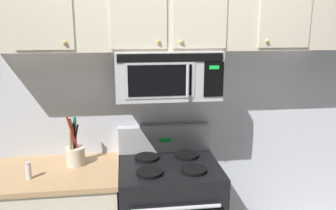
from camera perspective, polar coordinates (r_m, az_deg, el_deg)
The scene contains 5 objects.
back_wall at distance 2.84m, azimuth -0.80°, elevation 1.41°, with size 5.20×0.10×2.70m, color silver.
over_range_microwave at distance 2.56m, azimuth -0.16°, elevation 5.17°, with size 0.76×0.43×0.35m.
upper_cabinets at distance 2.56m, azimuth -0.25°, elevation 15.27°, with size 2.50×0.36×0.55m.
utensil_crock_cream at distance 2.69m, azimuth -15.18°, elevation -7.59°, with size 0.14×0.14×0.39m.
salt_shaker at distance 2.58m, azimuth -22.17°, elevation -10.09°, with size 0.04×0.04×0.12m.
Camera 1 is at (-0.33, -1.97, 1.95)m, focal length 36.67 mm.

